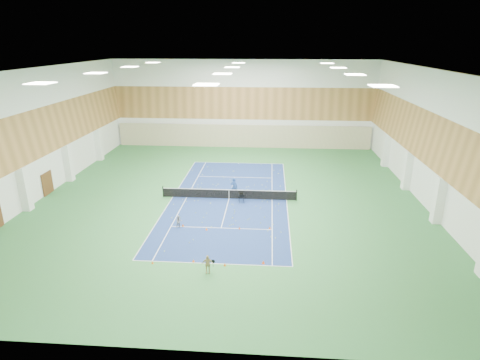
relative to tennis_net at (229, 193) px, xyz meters
name	(u,v)px	position (x,y,z in m)	size (l,w,h in m)	color
ground	(229,199)	(0.00, 0.00, -0.55)	(40.00, 40.00, 0.00)	#307038
room_shell	(228,137)	(0.00, 0.00, 5.45)	(36.00, 40.00, 12.00)	white
wood_cladding	(228,116)	(0.00, 0.00, 7.45)	(36.00, 40.00, 8.00)	#AD7840
ceiling_light_grid	(228,70)	(0.00, 0.00, 11.37)	(21.40, 25.40, 0.06)	white
court_surface	(229,199)	(0.00, 0.00, -0.55)	(10.97, 23.77, 0.01)	navy
tennis_balls_scatter	(229,198)	(0.00, 0.00, -0.50)	(10.57, 22.77, 0.07)	#C4E126
tennis_net	(229,193)	(0.00, 0.00, 0.00)	(12.80, 0.10, 1.10)	black
back_curtain	(243,136)	(0.00, 19.75, 1.05)	(35.40, 0.16, 3.20)	#C6B793
door_left_b	(47,183)	(-17.92, 0.00, 0.55)	(0.08, 1.80, 2.20)	#593319
coach	(234,187)	(0.43, 0.60, 0.41)	(0.70, 0.46, 1.93)	navy
child_court	(179,222)	(-3.40, -6.55, -0.02)	(0.52, 0.40, 1.06)	gray
child_apron	(207,264)	(-0.09, -13.02, 0.09)	(0.75, 0.31, 1.28)	tan
ball_cart	(241,198)	(1.24, -0.78, -0.11)	(0.50, 0.50, 0.87)	black
cone_svc_a	(183,225)	(-3.14, -6.32, -0.44)	(0.21, 0.21, 0.23)	#E65A0C
cone_svc_b	(206,229)	(-1.12, -6.85, -0.44)	(0.21, 0.21, 0.23)	#F8590D
cone_svc_c	(239,228)	(1.49, -6.47, -0.45)	(0.18, 0.18, 0.19)	#F7490D
cone_svc_d	(270,228)	(3.92, -6.23, -0.44)	(0.19, 0.19, 0.21)	#F65F0C
cone_base_a	(152,262)	(-4.02, -12.16, -0.46)	(0.17, 0.17, 0.19)	orange
cone_base_b	(193,261)	(-1.26, -11.77, -0.44)	(0.20, 0.20, 0.22)	orange
cone_base_c	(225,264)	(0.93, -12.08, -0.45)	(0.18, 0.18, 0.20)	orange
cone_base_d	(263,262)	(3.51, -11.63, -0.43)	(0.22, 0.22, 0.24)	#F3490C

